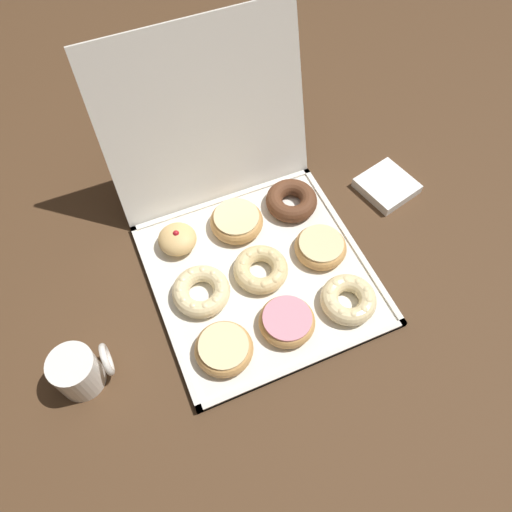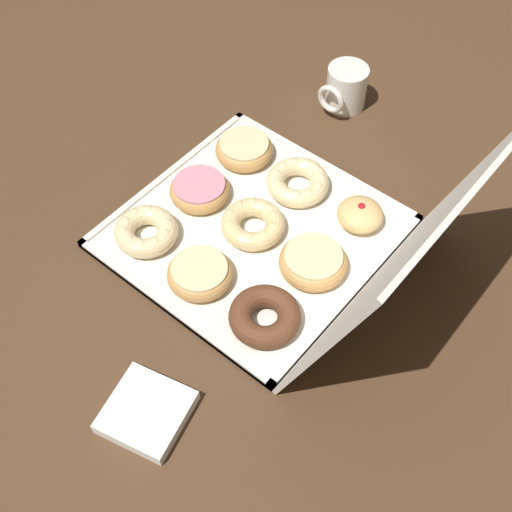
% 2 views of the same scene
% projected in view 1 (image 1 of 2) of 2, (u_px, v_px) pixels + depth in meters
% --- Properties ---
extents(ground_plane, '(3.00, 3.00, 0.00)m').
position_uv_depth(ground_plane, '(261.00, 276.00, 1.04)').
color(ground_plane, '#4C331E').
extents(donut_box, '(0.44, 0.44, 0.01)m').
position_uv_depth(donut_box, '(261.00, 275.00, 1.04)').
color(donut_box, silver).
rests_on(donut_box, ground).
extents(box_lid_open, '(0.44, 0.13, 0.38)m').
position_uv_depth(box_lid_open, '(206.00, 120.00, 1.02)').
color(box_lid_open, silver).
rests_on(box_lid_open, ground).
extents(glazed_ring_donut_0, '(0.11, 0.11, 0.04)m').
position_uv_depth(glazed_ring_donut_0, '(224.00, 349.00, 0.93)').
color(glazed_ring_donut_0, tan).
rests_on(glazed_ring_donut_0, donut_box).
extents(pink_frosted_donut_1, '(0.11, 0.11, 0.04)m').
position_uv_depth(pink_frosted_donut_1, '(288.00, 321.00, 0.96)').
color(pink_frosted_donut_1, tan).
rests_on(pink_frosted_donut_1, donut_box).
extents(cruller_donut_2, '(0.11, 0.11, 0.04)m').
position_uv_depth(cruller_donut_2, '(348.00, 299.00, 0.98)').
color(cruller_donut_2, beige).
rests_on(cruller_donut_2, donut_box).
extents(cruller_donut_3, '(0.12, 0.12, 0.04)m').
position_uv_depth(cruller_donut_3, '(201.00, 291.00, 0.99)').
color(cruller_donut_3, beige).
rests_on(cruller_donut_3, donut_box).
extents(cruller_donut_4, '(0.11, 0.11, 0.04)m').
position_uv_depth(cruller_donut_4, '(261.00, 270.00, 1.02)').
color(cruller_donut_4, '#EACC8C').
rests_on(cruller_donut_4, donut_box).
extents(glazed_ring_donut_5, '(0.11, 0.11, 0.03)m').
position_uv_depth(glazed_ring_donut_5, '(321.00, 248.00, 1.05)').
color(glazed_ring_donut_5, tan).
rests_on(glazed_ring_donut_5, donut_box).
extents(jelly_filled_donut_6, '(0.08, 0.08, 0.05)m').
position_uv_depth(jelly_filled_donut_6, '(177.00, 239.00, 1.05)').
color(jelly_filled_donut_6, '#E5B770').
rests_on(jelly_filled_donut_6, donut_box).
extents(glazed_ring_donut_7, '(0.12, 0.12, 0.04)m').
position_uv_depth(glazed_ring_donut_7, '(238.00, 220.00, 1.08)').
color(glazed_ring_donut_7, tan).
rests_on(glazed_ring_donut_7, donut_box).
extents(chocolate_cake_ring_donut_8, '(0.12, 0.12, 0.04)m').
position_uv_depth(chocolate_cake_ring_donut_8, '(291.00, 201.00, 1.11)').
color(chocolate_cake_ring_donut_8, '#59331E').
rests_on(chocolate_cake_ring_donut_8, donut_box).
extents(coffee_mug, '(0.10, 0.08, 0.09)m').
position_uv_depth(coffee_mug, '(78.00, 371.00, 0.88)').
color(coffee_mug, white).
rests_on(coffee_mug, ground).
extents(napkin_stack, '(0.14, 0.14, 0.02)m').
position_uv_depth(napkin_stack, '(387.00, 186.00, 1.16)').
color(napkin_stack, white).
rests_on(napkin_stack, ground).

